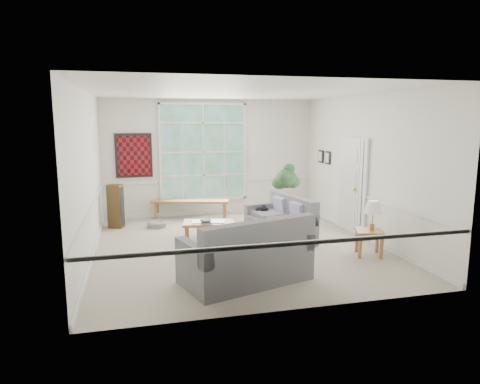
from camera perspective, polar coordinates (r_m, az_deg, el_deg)
name	(u,v)px	position (r m, az deg, el deg)	size (l,w,h in m)	color
floor	(238,246)	(8.60, -0.33, -7.19)	(5.50, 6.00, 0.01)	#AC9F8F
ceiling	(237,92)	(8.24, -0.35, 13.22)	(5.50, 6.00, 0.02)	white
wall_back	(211,158)	(11.21, -3.92, 4.59)	(5.50, 0.02, 3.00)	white
wall_front	(293,199)	(5.45, 7.02, -0.87)	(5.50, 0.02, 3.00)	white
wall_left	(88,175)	(8.11, -19.62, 2.10)	(0.02, 6.00, 3.00)	white
wall_right	(365,167)	(9.31, 16.37, 3.18)	(0.02, 6.00, 3.00)	white
window_back	(203,152)	(11.13, -4.92, 5.31)	(2.30, 0.08, 2.40)	white
entry_door	(349,184)	(9.87, 14.31, 0.99)	(0.08, 0.90, 2.10)	white
door_sidelight	(364,184)	(9.31, 16.15, 1.02)	(0.08, 0.26, 1.90)	white
wall_art	(134,156)	(10.99, -13.99, 4.74)	(0.90, 0.06, 1.10)	#5D0911
wall_frame_near	(327,158)	(10.83, 11.57, 4.50)	(0.04, 0.26, 0.32)	black
wall_frame_far	(321,156)	(11.19, 10.69, 4.69)	(0.04, 0.26, 0.32)	black
loveseat_right	(279,218)	(9.01, 5.25, -3.45)	(0.86, 1.66, 0.90)	slate
loveseat_front	(246,249)	(6.65, 0.74, -7.55)	(1.92, 1.00, 1.04)	slate
coffee_table	(209,231)	(8.97, -4.19, -5.18)	(1.04, 0.57, 0.39)	olive
pewter_bowl	(206,221)	(8.86, -4.59, -3.81)	(0.31, 0.31, 0.08)	#96969A
window_bench	(190,209)	(10.97, -6.64, -2.29)	(1.96, 0.38, 0.46)	olive
end_table	(285,214)	(10.31, 5.97, -2.92)	(0.50, 0.50, 0.50)	olive
houseplant	(286,183)	(10.22, 6.19, 1.14)	(0.56, 0.56, 0.96)	#294F2A
side_table	(369,243)	(8.29, 16.81, -6.50)	(0.47, 0.47, 0.48)	olive
table_lamp	(373,216)	(8.18, 17.27, -3.02)	(0.32, 0.32, 0.55)	silver
pet_bed	(157,224)	(10.21, -11.03, -4.24)	(0.45, 0.45, 0.13)	gray
floor_speaker	(116,206)	(10.29, -16.25, -1.83)	(0.32, 0.25, 1.02)	#432E17
cat	(262,209)	(9.45, 2.96, -2.32)	(0.30, 0.21, 0.14)	black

